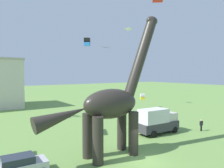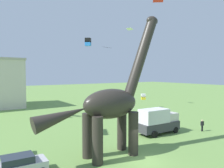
% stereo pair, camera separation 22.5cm
% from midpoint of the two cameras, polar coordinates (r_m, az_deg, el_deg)
% --- Properties ---
extents(ground_plane, '(240.00, 240.00, 0.00)m').
position_cam_midpoint_polar(ground_plane, '(20.68, 8.03, -19.05)').
color(ground_plane, '#6B9347').
extents(dinosaur_sculpture, '(12.93, 2.74, 13.52)m').
position_cam_midpoint_polar(dinosaur_sculpture, '(20.36, -0.16, -5.09)').
color(dinosaur_sculpture, '#2D2823').
rests_on(dinosaur_sculpture, ground_plane).
extents(parked_sedan_left, '(4.28, 2.03, 1.55)m').
position_cam_midpoint_polar(parked_sedan_left, '(18.94, -22.76, -18.76)').
color(parked_sedan_left, '#B7B7BC').
rests_on(parked_sedan_left, ground_plane).
extents(parked_box_truck, '(5.69, 2.39, 3.20)m').
position_cam_midpoint_polar(parked_box_truck, '(28.99, 11.89, -9.23)').
color(parked_box_truck, '#38383D').
rests_on(parked_box_truck, ground_plane).
extents(person_photographer, '(0.58, 0.25, 1.54)m').
position_cam_midpoint_polar(person_photographer, '(34.87, 5.35, -8.30)').
color(person_photographer, '#2D3347').
rests_on(person_photographer, ground_plane).
extents(person_far_spectator, '(0.57, 0.25, 1.54)m').
position_cam_midpoint_polar(person_far_spectator, '(32.02, 22.34, -9.54)').
color(person_far_spectator, black).
rests_on(person_far_spectator, ground_plane).
extents(kite_apex, '(1.21, 1.21, 1.23)m').
position_cam_midpoint_polar(kite_apex, '(35.89, -6.00, 10.69)').
color(kite_apex, black).
extents(kite_mid_center, '(0.93, 1.14, 1.31)m').
position_cam_midpoint_polar(kite_mid_center, '(30.32, 1.60, -3.28)').
color(kite_mid_center, orange).
extents(kite_near_high, '(1.36, 1.64, 0.34)m').
position_cam_midpoint_polar(kite_near_high, '(51.31, 4.67, 13.89)').
color(kite_near_high, white).
extents(kite_mid_left, '(0.79, 0.79, 0.82)m').
position_cam_midpoint_polar(kite_mid_left, '(31.41, 8.23, -3.25)').
color(kite_mid_left, white).
extents(kite_trailing, '(1.85, 1.53, 0.25)m').
position_cam_midpoint_polar(kite_trailing, '(44.88, -1.17, 9.38)').
color(kite_trailing, black).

